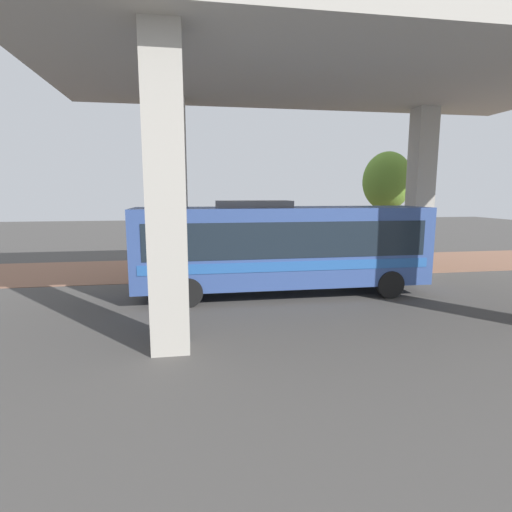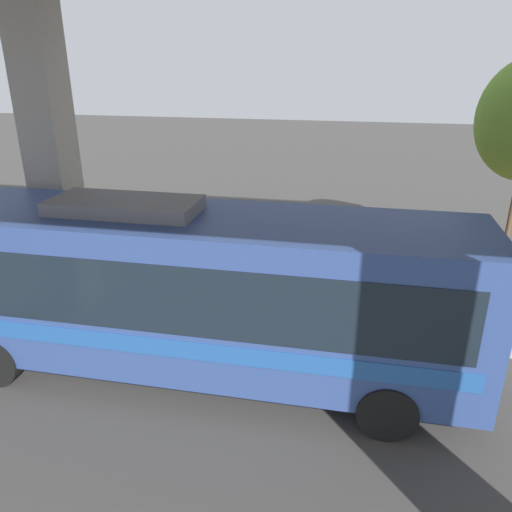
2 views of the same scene
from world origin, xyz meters
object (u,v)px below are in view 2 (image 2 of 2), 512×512
bus (186,285)px  planter_middle (212,247)px  planter_front (316,253)px  planter_extra (256,259)px  planter_back (163,261)px  fire_hydrant (132,263)px

bus → planter_middle: bearing=-169.1°
bus → planter_front: bus is taller
planter_middle → planter_extra: (0.76, 1.45, 0.05)m
planter_front → planter_back: bearing=-72.4°
planter_back → planter_extra: bearing=107.8°
planter_extra → bus: bearing=-6.8°
planter_back → planter_middle: bearing=149.1°
planter_front → fire_hydrant: bearing=-83.6°
bus → planter_middle: size_ratio=7.08×
fire_hydrant → planter_middle: planter_middle is taller
bus → planter_back: size_ratio=6.04×
planter_front → planter_middle: planter_front is taller
planter_middle → planter_extra: planter_extra is taller
planter_back → fire_hydrant: bearing=-119.0°
bus → planter_extra: bus is taller
fire_hydrant → planter_extra: bearing=91.4°
bus → planter_back: 4.02m
planter_middle → planter_front: bearing=84.8°
bus → planter_extra: (-4.16, 0.50, -1.11)m
planter_extra → fire_hydrant: bearing=-88.6°
bus → fire_hydrant: bearing=-143.0°
bus → planter_back: bus is taller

